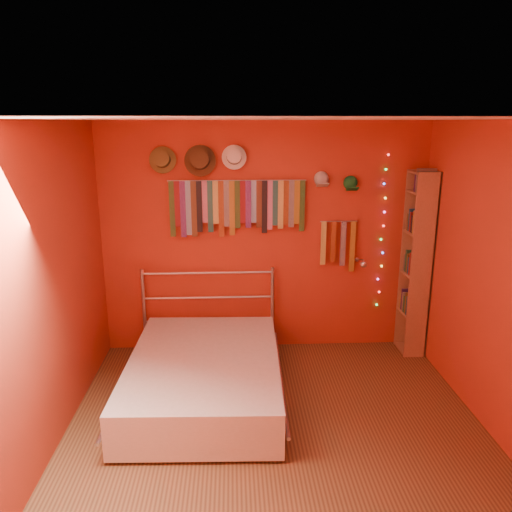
{
  "coord_description": "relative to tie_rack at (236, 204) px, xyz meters",
  "views": [
    {
      "loc": [
        -0.34,
        -3.52,
        2.48
      ],
      "look_at": [
        -0.13,
        0.9,
        1.29
      ],
      "focal_mm": 35.0,
      "sensor_mm": 36.0,
      "label": 1
    }
  ],
  "objects": [
    {
      "name": "ground",
      "position": [
        0.3,
        -1.68,
        -1.64
      ],
      "size": [
        3.5,
        3.5,
        0.0
      ],
      "primitive_type": "plane",
      "color": "#50311B",
      "rests_on": "ground"
    },
    {
      "name": "back_wall",
      "position": [
        0.3,
        0.07,
        -0.39
      ],
      "size": [
        3.5,
        0.02,
        2.5
      ],
      "primitive_type": "cube",
      "color": "#A9361B",
      "rests_on": "ground"
    },
    {
      "name": "right_wall",
      "position": [
        2.05,
        -1.68,
        -0.39
      ],
      "size": [
        0.02,
        3.5,
        2.5
      ],
      "primitive_type": "cube",
      "color": "#A9361B",
      "rests_on": "ground"
    },
    {
      "name": "left_wall",
      "position": [
        -1.45,
        -1.68,
        -0.39
      ],
      "size": [
        0.02,
        3.5,
        2.5
      ],
      "primitive_type": "cube",
      "color": "#A9361B",
      "rests_on": "ground"
    },
    {
      "name": "ceiling",
      "position": [
        0.3,
        -1.68,
        0.86
      ],
      "size": [
        3.5,
        3.5,
        0.02
      ],
      "primitive_type": "cube",
      "color": "white",
      "rests_on": "back_wall"
    },
    {
      "name": "tie_rack",
      "position": [
        0.0,
        0.0,
        0.0
      ],
      "size": [
        1.45,
        0.03,
        0.6
      ],
      "color": "#BABABF",
      "rests_on": "back_wall"
    },
    {
      "name": "small_tie_rack",
      "position": [
        1.11,
        0.0,
        -0.42
      ],
      "size": [
        0.4,
        0.03,
        0.57
      ],
      "color": "#BABABF",
      "rests_on": "back_wall"
    },
    {
      "name": "fedora_olive",
      "position": [
        -0.74,
        -0.03,
        0.47
      ],
      "size": [
        0.28,
        0.15,
        0.27
      ],
      "rotation": [
        1.36,
        0.0,
        0.0
      ],
      "color": "brown",
      "rests_on": "back_wall"
    },
    {
      "name": "fedora_brown",
      "position": [
        -0.36,
        -0.04,
        0.46
      ],
      "size": [
        0.32,
        0.18,
        0.32
      ],
      "rotation": [
        1.36,
        0.0,
        0.0
      ],
      "color": "#4E331C",
      "rests_on": "back_wall"
    },
    {
      "name": "fedora_white",
      "position": [
        -0.01,
        -0.03,
        0.5
      ],
      "size": [
        0.25,
        0.14,
        0.25
      ],
      "rotation": [
        1.36,
        0.0,
        0.0
      ],
      "color": "white",
      "rests_on": "back_wall"
    },
    {
      "name": "cap_white",
      "position": [
        0.9,
        0.01,
        0.26
      ],
      "size": [
        0.17,
        0.21,
        0.17
      ],
      "color": "beige",
      "rests_on": "back_wall"
    },
    {
      "name": "cap_green",
      "position": [
        1.21,
        0.01,
        0.22
      ],
      "size": [
        0.17,
        0.21,
        0.17
      ],
      "color": "#186C2C",
      "rests_on": "back_wall"
    },
    {
      "name": "fairy_lights",
      "position": [
        1.59,
        0.03,
        -0.33
      ],
      "size": [
        0.06,
        0.02,
        1.69
      ],
      "color": "#FF3333",
      "rests_on": "back_wall"
    },
    {
      "name": "reading_lamp",
      "position": [
        1.33,
        -0.18,
        -0.61
      ],
      "size": [
        0.08,
        0.32,
        0.1
      ],
      "color": "#BABABF",
      "rests_on": "back_wall"
    },
    {
      "name": "bookshelf",
      "position": [
        1.96,
        -0.15,
        -0.62
      ],
      "size": [
        0.25,
        0.34,
        2.0
      ],
      "color": "#906341",
      "rests_on": "ground"
    },
    {
      "name": "bed",
      "position": [
        -0.32,
        -1.04,
        -1.42
      ],
      "size": [
        1.5,
        2.0,
        0.96
      ],
      "rotation": [
        0.0,
        0.0,
        -0.03
      ],
      "color": "#BABABF",
      "rests_on": "ground"
    }
  ]
}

